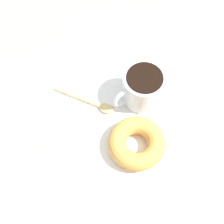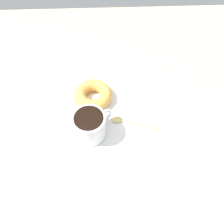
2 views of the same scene
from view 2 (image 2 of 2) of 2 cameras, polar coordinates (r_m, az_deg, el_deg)
The scene contains 5 objects.
ground_plane at distance 66.82cm, azimuth 1.15°, elevation -2.06°, with size 120.00×120.00×2.00cm, color tan.
napkin at distance 66.20cm, azimuth 0.00°, elevation -1.04°, with size 29.49×29.49×0.30cm, color white.
coffee_cup at distance 59.87cm, azimuth -5.70°, elevation -3.36°, with size 9.29×10.91×7.94cm.
donut at distance 68.58cm, azimuth -4.98°, elevation 4.41°, with size 11.95×11.95×3.79cm, color gold.
spoon at distance 64.72cm, azimuth 3.30°, elevation -2.34°, with size 6.11×14.44×0.90cm.
Camera 2 is at (-35.40, 2.79, 55.61)cm, focal length 35.00 mm.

